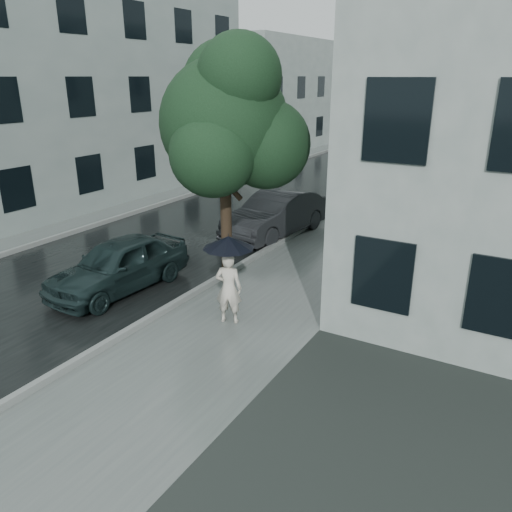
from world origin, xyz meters
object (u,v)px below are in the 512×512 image
Objects in this scene: car_near at (119,265)px; car_far at (276,214)px; street_tree at (227,121)px; lamp_post at (370,141)px; pedestrian at (229,288)px.

car_near is 0.88× the size of car_far.
street_tree is 4.67m from car_near.
lamp_post reaches higher than car_near.
pedestrian is 0.41× the size of car_near.
street_tree is at bearing -72.50° from car_far.
car_near is at bearing -20.50° from pedestrian.
lamp_post is at bearing 84.60° from car_far.
street_tree is 1.32× the size of lamp_post.
lamp_post reaches higher than pedestrian.
street_tree reaches higher than car_near.
car_near is at bearing -94.06° from car_far.
lamp_post is at bearing 81.65° from car_near.
street_tree is at bearing -75.88° from pedestrian.
street_tree reaches higher than car_far.
street_tree is at bearing 50.45° from car_near.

